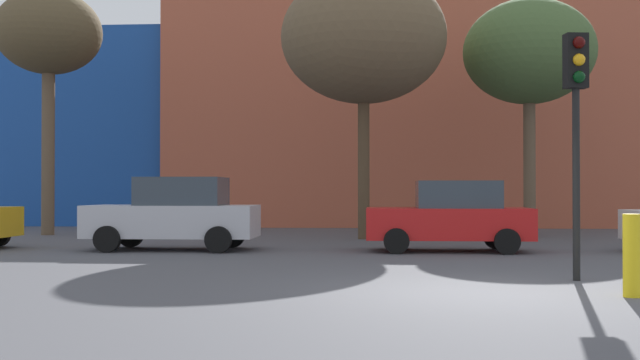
% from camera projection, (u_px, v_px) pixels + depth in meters
% --- Properties ---
extents(ground_plane, '(200.00, 200.00, 0.00)m').
position_uv_depth(ground_plane, '(475.00, 293.00, 11.42)').
color(ground_plane, '#47474C').
extents(building_backdrop, '(39.06, 11.20, 11.43)m').
position_uv_depth(building_backdrop, '(435.00, 124.00, 36.81)').
color(building_backdrop, '#B2563D').
rests_on(building_backdrop, ground_plane).
extents(parked_car_1, '(4.17, 2.05, 1.81)m').
position_uv_depth(parked_car_1, '(175.00, 214.00, 19.74)').
color(parked_car_1, silver).
rests_on(parked_car_1, ground_plane).
extents(parked_car_2, '(3.95, 1.94, 1.71)m').
position_uv_depth(parked_car_2, '(451.00, 216.00, 19.25)').
color(parked_car_2, red).
rests_on(parked_car_2, ground_plane).
extents(traffic_light_island, '(0.39, 0.38, 4.05)m').
position_uv_depth(traffic_light_island, '(576.00, 99.00, 13.00)').
color(traffic_light_island, black).
rests_on(traffic_light_island, ground_plane).
extents(bare_tree_0, '(3.52, 3.52, 8.20)m').
position_uv_depth(bare_tree_0, '(49.00, 36.00, 26.61)').
color(bare_tree_0, brown).
rests_on(bare_tree_0, ground_plane).
extents(bare_tree_1, '(5.07, 5.07, 8.21)m').
position_uv_depth(bare_tree_1, '(364.00, 38.00, 24.31)').
color(bare_tree_1, brown).
rests_on(bare_tree_1, ground_plane).
extents(bare_tree_2, '(4.25, 4.25, 7.69)m').
position_uv_depth(bare_tree_2, '(529.00, 53.00, 25.74)').
color(bare_tree_2, brown).
rests_on(bare_tree_2, ground_plane).
extents(bollard_yellow_0, '(0.24, 0.24, 1.15)m').
position_uv_depth(bollard_yellow_0, '(632.00, 256.00, 10.97)').
color(bollard_yellow_0, yellow).
rests_on(bollard_yellow_0, ground_plane).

